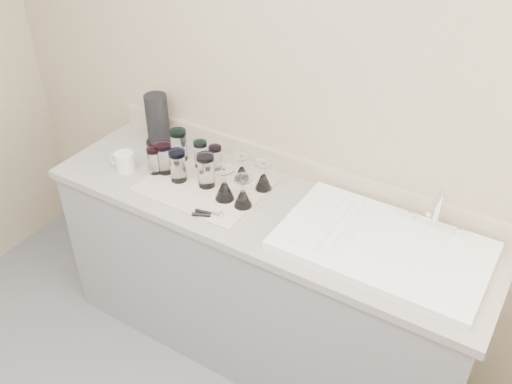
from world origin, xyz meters
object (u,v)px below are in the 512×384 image
Objects in this scene: tumbler_lavender at (206,170)px; tumbler_extra at (154,160)px; sink_unit at (383,245)px; tumbler_teal at (179,145)px; tumbler_cyan at (201,154)px; tumbler_purple at (215,158)px; white_mug at (124,162)px; tumbler_blue at (178,166)px; goblet_back_left at (242,172)px; tumbler_magenta at (164,158)px; can_opener at (208,214)px; goblet_front_right at (243,196)px; goblet_back_right at (263,180)px; paper_towel_roll at (158,120)px; goblet_front_left at (224,188)px.

tumbler_lavender is 0.28m from tumbler_extra.
sink_unit reaches higher than tumbler_teal.
tumbler_cyan reaches higher than tumbler_extra.
white_mug is (-0.38, -0.22, -0.02)m from tumbler_purple.
tumbler_extra is at bearing -176.99° from tumbler_blue.
tumbler_extra is 0.42m from goblet_back_left.
tumbler_magenta reaches higher than tumbler_extra.
can_opener is at bearing -24.69° from tumbler_magenta.
goblet_back_right is at bearing 86.85° from goblet_front_right.
tumbler_blue is at bearing -158.34° from goblet_back_right.
paper_towel_roll is (-0.32, 0.07, 0.06)m from tumbler_cyan.
goblet_front_right is 0.65m from white_mug.
goblet_back_left is at bearing 171.82° from sink_unit.
goblet_back_left is 0.49× the size of paper_towel_roll.
tumbler_blue is 1.06× the size of goblet_front_right.
sink_unit reaches higher than tumbler_purple.
tumbler_lavender is 0.26m from goblet_back_right.
sink_unit is 1.11m from tumbler_teal.
tumbler_cyan is at bearing 46.35° from tumbler_extra.
sink_unit is 5.41× the size of tumbler_magenta.
tumbler_lavender reaches higher than goblet_front_left.
tumbler_magenta is (-0.11, -0.13, 0.01)m from tumbler_cyan.
goblet_front_right reaches higher than goblet_back_right.
tumbler_blue reaches higher than goblet_front_right.
tumbler_blue is 0.98× the size of goblet_front_left.
paper_towel_roll is at bearing 173.27° from goblet_back_right.
goblet_front_right is at bearing -174.59° from sink_unit.
tumbler_blue is 0.14m from tumbler_extra.
goblet_front_right is (0.27, -0.18, -0.01)m from tumbler_purple.
sink_unit reaches higher than tumbler_lavender.
goblet_back_right is (0.24, 0.12, -0.03)m from tumbler_lavender.
tumbler_teal is 1.23× the size of tumbler_extra.
goblet_front_left is 1.08× the size of goblet_front_right.
tumbler_teal is 1.22× the size of can_opener.
goblet_front_left reaches higher than tumbler_magenta.
tumbler_magenta is 0.56× the size of paper_towel_roll.
tumbler_blue is at bearing -166.81° from tumbler_lavender.
tumbler_extra is at bearing 19.62° from white_mug.
tumbler_extra reaches higher than can_opener.
paper_towel_roll is at bearing 134.88° from tumbler_magenta.
sink_unit is 5.29× the size of tumbler_blue.
paper_towel_roll reaches higher than goblet_back_right.
goblet_front_left is at bearing -175.49° from sink_unit.
tumbler_cyan is at bearing 49.35° from tumbler_magenta.
goblet_back_left is at bearing 21.21° from tumbler_magenta.
goblet_back_left is at bearing 31.78° from tumbler_blue.
paper_towel_roll reaches higher than goblet_front_right.
tumbler_teal is 0.48m from goblet_back_right.
tumbler_lavender is 1.22× the size of goblet_back_left.
tumbler_extra is 0.99× the size of can_opener.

